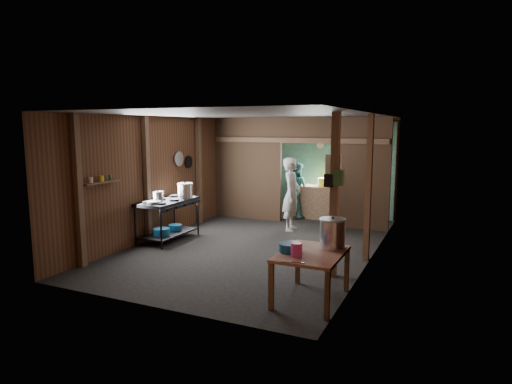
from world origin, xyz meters
The scene contains 41 objects.
floor centered at (0.00, 0.00, 0.00)m, with size 4.50×7.00×0.00m, color #2A2A2A.
ceiling centered at (0.00, 0.00, 2.60)m, with size 4.50×7.00×0.00m, color #474440.
wall_back centered at (0.00, 3.50, 1.30)m, with size 4.50×0.00×2.60m, color brown.
wall_front centered at (0.00, -3.50, 1.30)m, with size 4.50×0.00×2.60m, color brown.
wall_left centered at (-2.25, 0.00, 1.30)m, with size 0.00×7.00×2.60m, color brown.
wall_right centered at (2.25, 0.00, 1.30)m, with size 0.00×7.00×2.60m, color brown.
partition_left centered at (-1.32, 2.20, 1.30)m, with size 1.85×0.10×2.60m, color #3E2B1F.
partition_right centered at (1.57, 2.20, 1.30)m, with size 1.35×0.10×2.60m, color #3E2B1F.
partition_header centered at (0.25, 2.20, 2.30)m, with size 1.30×0.10×0.60m, color #3E2B1F.
turquoise_panel centered at (0.00, 3.44, 1.25)m, with size 4.40×0.06×2.50m, color #6BC2B7.
back_counter centered at (0.30, 2.95, 0.42)m, with size 1.20×0.50×0.85m, color #85684F.
wall_clock centered at (0.25, 3.40, 1.90)m, with size 0.20×0.20×0.03m, color white.
post_left_a centered at (-2.18, -2.60, 1.30)m, with size 0.10×0.12×2.60m, color #85684F.
post_left_b centered at (-2.18, -0.80, 1.30)m, with size 0.10×0.12×2.60m, color #85684F.
post_left_c centered at (-2.18, 1.20, 1.30)m, with size 0.10×0.12×2.60m, color #85684F.
post_right centered at (2.18, -0.20, 1.30)m, with size 0.10×0.12×2.60m, color #85684F.
post_free centered at (1.85, -1.30, 1.30)m, with size 0.12×0.12×2.60m, color #85684F.
cross_beam centered at (0.00, 2.15, 2.05)m, with size 4.40×0.12×0.12m, color #85684F.
pan_lid_big centered at (-2.21, 0.40, 1.65)m, with size 0.34×0.34×0.03m, color gray.
pan_lid_small centered at (-2.21, 0.80, 1.55)m, with size 0.30×0.30×0.03m, color black.
wall_shelf centered at (-2.15, -2.10, 1.40)m, with size 0.14×0.80×0.03m, color #85684F.
jar_white centered at (-2.15, -2.35, 1.47)m, with size 0.07×0.07×0.10m, color white.
jar_yellow centered at (-2.15, -2.10, 1.47)m, with size 0.08×0.08×0.10m, color yellow.
jar_green centered at (-2.15, -1.88, 1.47)m, with size 0.06×0.06×0.10m, color #2D5D2F.
bag_white centered at (1.80, -1.22, 1.78)m, with size 0.22×0.15×0.32m, color white.
bag_green centered at (1.92, -1.36, 1.60)m, with size 0.16×0.12×0.24m, color #2D5D2F.
bag_black centered at (1.78, -1.38, 1.55)m, with size 0.14×0.10×0.20m, color black.
gas_range centered at (-1.88, -0.53, 0.43)m, with size 0.75×1.46×0.86m, color black, non-canonical shape.
prep_table centered at (1.83, -2.39, 0.34)m, with size 0.83×1.14×0.68m, color tan, non-canonical shape.
stove_pot_large centered at (-1.71, -0.12, 1.01)m, with size 0.33×0.33×0.34m, color silver, non-canonical shape.
stove_pot_med centered at (-2.05, -0.63, 0.94)m, with size 0.23×0.23×0.21m, color silver, non-canonical shape.
frying_pan centered at (-1.88, -0.99, 0.89)m, with size 0.28×0.50×0.07m, color gray, non-canonical shape.
blue_tub_front centered at (-1.88, -0.77, 0.24)m, with size 0.33×0.33×0.14m, color #135281.
blue_tub_back centered at (-1.88, -0.29, 0.23)m, with size 0.29×0.29×0.12m, color #135281.
stock_pot centered at (2.03, -2.05, 0.88)m, with size 0.38×0.38×0.44m, color silver, non-canonical shape.
wash_basin centered at (1.56, -2.48, 0.74)m, with size 0.32×0.32×0.12m, color #135281.
pink_bucket centered at (1.70, -2.65, 0.77)m, with size 0.15×0.15×0.18m, color #E53FA2.
knife centered at (1.75, -2.92, 0.68)m, with size 0.30×0.04×0.01m, color silver.
yellow_tub centered at (0.55, 2.95, 0.96)m, with size 0.40×0.40×0.22m, color yellow.
cook centered at (0.18, 1.38, 0.84)m, with size 0.61×0.40×1.69m, color silver.
worker_back centered at (-0.22, 2.84, 0.73)m, with size 0.71×0.55×1.46m, color teal.
Camera 1 is at (3.53, -7.97, 2.37)m, focal length 30.70 mm.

